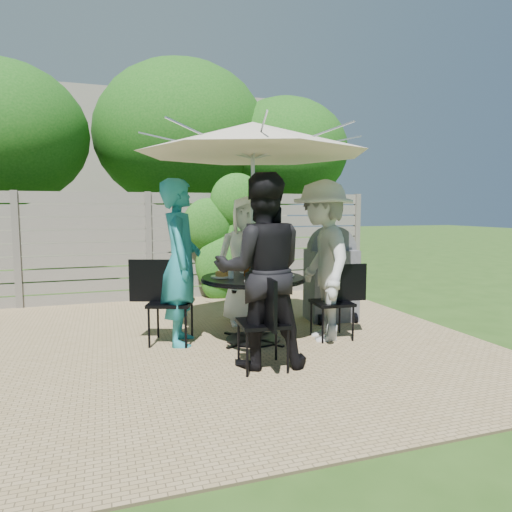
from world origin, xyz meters
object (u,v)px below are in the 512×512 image
object	(u,v)px
person_back	(247,261)
plate_back	(250,270)
umbrella	(253,139)
plate_extra	(272,278)
chair_left	(170,319)
person_left	(181,263)
patio_table	(253,296)
syrup_jug	(247,269)
person_front	(261,271)
glass_left	(231,272)
person_right	(323,261)
plate_front	(256,279)
bbq_grill	(331,278)
chair_back	(246,301)
plate_left	(222,275)
chair_front	(263,342)
plate_right	(283,274)
chair_right	(333,317)
coffee_cup	(259,269)
glass_front	(265,274)
glass_right	(274,269)

from	to	relation	value
person_back	plate_back	size ratio (longest dim) A/B	6.67
umbrella	plate_extra	world-z (taller)	umbrella
chair_left	person_left	xyz separation A→B (m)	(0.13, -0.03, 0.66)
patio_table	syrup_jug	xyz separation A→B (m)	(-0.05, 0.06, 0.32)
person_front	syrup_jug	size ratio (longest dim) A/B	11.99
person_left	person_front	xyz separation A→B (m)	(0.63, -0.99, 0.00)
chair_left	glass_left	world-z (taller)	chair_left
person_right	plate_front	world-z (taller)	person_right
person_left	plate_extra	world-z (taller)	person_left
bbq_grill	person_back	bearing A→B (deg)	177.28
umbrella	glass_left	xyz separation A→B (m)	(-0.28, -0.05, -1.51)
chair_back	plate_left	bearing A→B (deg)	-26.56
chair_front	bbq_grill	distance (m)	2.23
person_back	syrup_jug	bearing A→B (deg)	-94.40
patio_table	plate_left	bearing A→B (deg)	167.41
plate_front	bbq_grill	distance (m)	1.74
plate_right	bbq_grill	xyz separation A→B (m)	(1.00, 0.70, -0.20)
chair_left	person_front	distance (m)	1.44
plate_right	plate_extra	world-z (taller)	same
chair_front	person_front	bearing A→B (deg)	-6.99
chair_right	coffee_cup	world-z (taller)	chair_right
chair_right	person_right	bearing A→B (deg)	-6.90
glass_left	plate_right	bearing A→B (deg)	-2.98
umbrella	coffee_cup	size ratio (longest dim) A/B	26.07
patio_table	chair_front	xyz separation A→B (m)	(-0.21, -0.94, -0.26)
plate_front	plate_left	bearing A→B (deg)	122.41
chair_back	coffee_cup	size ratio (longest dim) A/B	7.97
chair_front	glass_left	size ratio (longest dim) A/B	6.76
plate_left	chair_front	bearing A→B (deg)	-82.03
chair_front	glass_front	distance (m)	0.91
plate_extra	chair_right	bearing A→B (deg)	8.46
person_back	coffee_cup	bearing A→B (deg)	-80.69
patio_table	chair_left	distance (m)	1.00
umbrella	person_front	xyz separation A→B (m)	(-0.18, -0.81, -1.40)
glass_front	syrup_jug	bearing A→B (deg)	105.45
chair_left	coffee_cup	xyz separation A→B (m)	(1.09, -0.02, 0.54)
chair_right	umbrella	bearing A→B (deg)	-7.65
plate_right	person_left	bearing A→B (deg)	167.41
patio_table	plate_extra	bearing A→B (deg)	-71.62
glass_left	syrup_jug	world-z (taller)	syrup_jug
umbrella	chair_right	size ratio (longest dim) A/B	3.44
person_front	syrup_jug	world-z (taller)	person_front
person_right	plate_front	bearing A→B (deg)	-66.55
person_front	glass_front	distance (m)	0.59
coffee_cup	plate_right	bearing A→B (deg)	-52.82
chair_back	syrup_jug	size ratio (longest dim) A/B	5.97
glass_right	glass_front	bearing A→B (deg)	-125.59
plate_back	plate_extra	size ratio (longest dim) A/B	1.08
chair_right	plate_back	xyz separation A→B (m)	(-0.86, 0.56, 0.53)
plate_back	person_right	bearing A→B (deg)	-36.03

